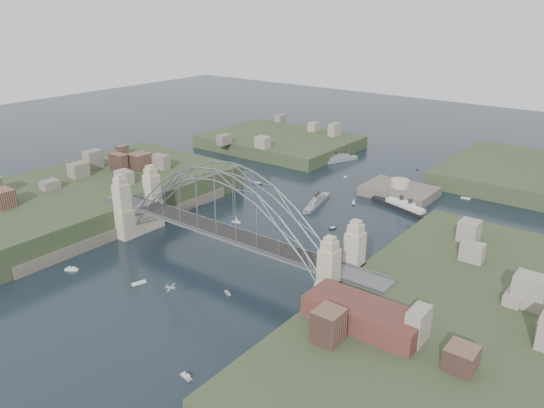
{
  "coord_description": "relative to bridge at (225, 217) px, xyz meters",
  "views": [
    {
      "loc": [
        78.5,
        -83.94,
        59.17
      ],
      "look_at": [
        0.0,
        18.0,
        10.0
      ],
      "focal_mm": 35.22,
      "sensor_mm": 36.0,
      "label": 1
    }
  ],
  "objects": [
    {
      "name": "small_boat_n",
      "position": [
        30.17,
        80.34,
        -12.17
      ],
      "size": [
        2.93,
        1.44,
        0.45
      ],
      "color": "silver",
      "rests_on": "ground"
    },
    {
      "name": "small_boat_g",
      "position": [
        22.59,
        -34.88,
        -12.04
      ],
      "size": [
        2.62,
        1.2,
        1.43
      ],
      "color": "silver",
      "rests_on": "ground"
    },
    {
      "name": "shore_west",
      "position": [
        -57.32,
        0.0,
        -10.35
      ],
      "size": [
        50.5,
        90.0,
        12.0
      ],
      "color": "#2F3D21",
      "rests_on": "ground"
    },
    {
      "name": "ocean_liner",
      "position": [
        19.42,
        58.17,
        -11.38
      ],
      "size": [
        24.66,
        10.84,
        6.09
      ],
      "color": "black",
      "rests_on": "ground"
    },
    {
      "name": "small_boat_l",
      "position": [
        -36.03,
        28.85,
        -12.17
      ],
      "size": [
        2.05,
        2.74,
        0.45
      ],
      "color": "silver",
      "rests_on": "ground"
    },
    {
      "name": "shore_east",
      "position": [
        57.32,
        0.0,
        -10.35
      ],
      "size": [
        50.5,
        90.0,
        12.0
      ],
      "color": "#2F3D21",
      "rests_on": "ground"
    },
    {
      "name": "small_boat_f",
      "position": [
        4.49,
        53.56,
        -11.29
      ],
      "size": [
        1.5,
        1.58,
        2.38
      ],
      "color": "silver",
      "rests_on": "ground"
    },
    {
      "name": "small_boat_j",
      "position": [
        -26.62,
        -24.49,
        -12.04
      ],
      "size": [
        3.2,
        2.46,
        1.43
      ],
      "color": "silver",
      "rests_on": "ground"
    },
    {
      "name": "small_boat_k",
      "position": [
        5.29,
        100.47,
        -12.17
      ],
      "size": [
        1.15,
        1.69,
        0.45
      ],
      "color": "silver",
      "rests_on": "ground"
    },
    {
      "name": "small_boat_m",
      "position": [
        9.6,
        -10.16,
        -12.17
      ],
      "size": [
        2.22,
        1.52,
        0.45
      ],
      "color": "silver",
      "rests_on": "ground"
    },
    {
      "name": "finger_pier",
      "position": [
        39.0,
        -28.0,
        -11.62
      ],
      "size": [
        4.0,
        22.0,
        1.4
      ],
      "primitive_type": "cube",
      "color": "#555558",
      "rests_on": "ground"
    },
    {
      "name": "wharf_shed",
      "position": [
        44.0,
        -14.0,
        -2.32
      ],
      "size": [
        20.0,
        8.0,
        4.0
      ],
      "primitive_type": "cube",
      "color": "#592D26",
      "rests_on": "shore_east"
    },
    {
      "name": "ground",
      "position": [
        0.0,
        0.0,
        -12.32
      ],
      "size": [
        500.0,
        500.0,
        0.0
      ],
      "primitive_type": "plane",
      "color": "black",
      "rests_on": "ground"
    },
    {
      "name": "small_boat_e",
      "position": [
        -31.72,
        50.88,
        -12.04
      ],
      "size": [
        3.88,
        2.14,
        1.43
      ],
      "color": "silver",
      "rests_on": "ground"
    },
    {
      "name": "naval_cruiser_near",
      "position": [
        -4.69,
        46.92,
        -11.5
      ],
      "size": [
        6.18,
        17.75,
        5.3
      ],
      "color": "gray",
      "rests_on": "ground"
    },
    {
      "name": "bridge",
      "position": [
        0.0,
        0.0,
        0.0
      ],
      "size": [
        84.0,
        13.8,
        24.6
      ],
      "color": "#555558",
      "rests_on": "ground"
    },
    {
      "name": "small_boat_c",
      "position": [
        -9.04,
        -19.03,
        -12.17
      ],
      "size": [
        1.97,
        3.35,
        0.45
      ],
      "color": "silver",
      "rests_on": "ground"
    },
    {
      "name": "aeroplane",
      "position": [
        3.91,
        -21.14,
        -7.76
      ],
      "size": [
        1.96,
        3.32,
        0.51
      ],
      "color": "#B7B8BE"
    },
    {
      "name": "small_boat_h",
      "position": [
        -11.38,
        75.84,
        -12.17
      ],
      "size": [
        1.79,
        1.33,
        0.45
      ],
      "color": "silver",
      "rests_on": "ground"
    },
    {
      "name": "headland_nw",
      "position": [
        -55.0,
        95.0,
        -11.82
      ],
      "size": [
        60.0,
        45.0,
        9.0
      ],
      "primitive_type": "cube",
      "color": "#2F3D21",
      "rests_on": "ground"
    },
    {
      "name": "small_boat_a",
      "position": [
        -14.94,
        20.73,
        -11.47
      ],
      "size": [
        2.52,
        1.83,
        2.38
      ],
      "color": "silver",
      "rests_on": "ground"
    },
    {
      "name": "small_boat_i",
      "position": [
        26.44,
        11.73,
        -12.17
      ],
      "size": [
        1.83,
        2.75,
        0.45
      ],
      "color": "silver",
      "rests_on": "ground"
    },
    {
      "name": "naval_cruiser_far",
      "position": [
        -23.75,
        91.85,
        -11.44
      ],
      "size": [
        8.65,
        16.5,
        5.71
      ],
      "color": "gray",
      "rests_on": "ground"
    },
    {
      "name": "small_boat_b",
      "position": [
        9.3,
        33.47,
        -12.04
      ],
      "size": [
        1.57,
        2.14,
        1.43
      ],
      "color": "silver",
      "rests_on": "ground"
    },
    {
      "name": "fort_island",
      "position": [
        12.0,
        70.0,
        -12.66
      ],
      "size": [
        22.0,
        16.0,
        9.4
      ],
      "color": "#574F44",
      "rests_on": "ground"
    },
    {
      "name": "small_boat_d",
      "position": [
        27.07,
        40.35,
        -12.17
      ],
      "size": [
        1.95,
        2.27,
        0.45
      ],
      "color": "silver",
      "rests_on": "ground"
    }
  ]
}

